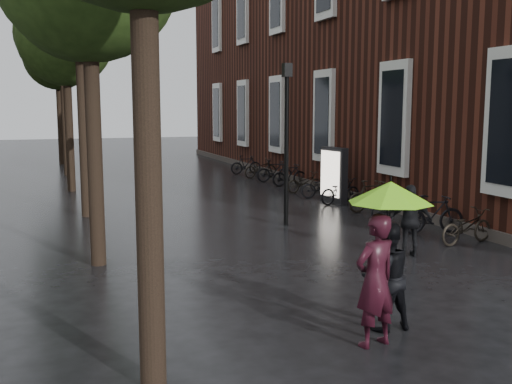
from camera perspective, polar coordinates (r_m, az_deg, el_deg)
name	(u,v)px	position (r m, az deg, el deg)	size (l,w,h in m)	color
ground	(475,370)	(8.57, 20.16, -15.59)	(120.00, 120.00, 0.00)	black
brick_building	(383,51)	(29.94, 12.03, 13.00)	(10.20, 33.20, 12.00)	#38160F
street_trees	(70,18)	(22.08, -17.27, 15.51)	(4.33, 34.03, 8.91)	black
person_burgundy	(375,280)	(8.66, 11.29, -8.25)	(0.70, 0.46, 1.91)	black
person_black	(386,277)	(9.34, 12.26, -7.89)	(0.80, 0.63, 1.65)	black
lime_umbrella	(391,192)	(8.69, 12.69, -0.03)	(1.22, 1.22, 1.79)	black
pedestrian_walking	(411,221)	(13.95, 14.52, -2.67)	(0.96, 0.40, 1.64)	black
parked_bicycles	(324,186)	(22.25, 6.53, 0.58)	(1.99, 17.08, 1.05)	black
ad_lightbox	(334,175)	(21.27, 7.40, 1.63)	(0.30, 1.30, 1.96)	black
lamp_post	(287,128)	(16.90, 2.93, 6.08)	(0.23, 0.23, 4.56)	black
cycle_sign	(85,150)	(23.63, -15.94, 3.88)	(0.14, 0.48, 2.64)	#262628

